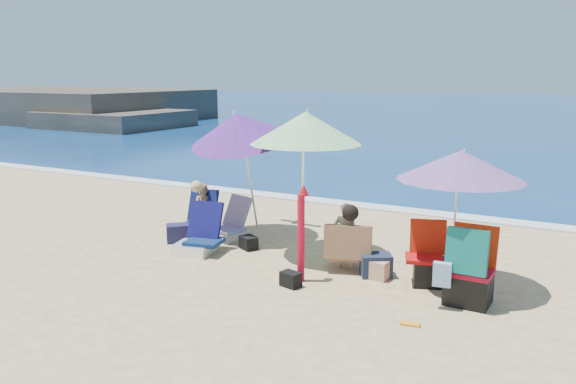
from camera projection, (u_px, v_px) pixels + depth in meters
The scene contains 20 objects.
ground at pixel (273, 282), 8.24m from camera, with size 120.00×120.00×0.00m.
sea at pixel (550, 111), 46.99m from camera, with size 120.00×80.00×0.12m.
foam at pixel (390, 209), 12.63m from camera, with size 120.00×0.50×0.04m.
headland at pixel (63, 110), 37.88m from camera, with size 20.50×11.50×2.60m.
umbrella_turquoise at pixel (461, 165), 7.70m from camera, with size 1.82×1.82×1.94m.
umbrella_striped at pixel (306, 128), 9.09m from camera, with size 2.06×2.06×2.37m.
umbrella_blue at pixel (238, 128), 10.16m from camera, with size 1.77×1.84×2.42m.
furled_umbrella at pixel (301, 229), 8.14m from camera, with size 0.16×0.20×1.40m.
chair_navy at pixel (199, 240), 9.55m from camera, with size 0.81×0.86×0.81m.
chair_rainbow at pixel (228, 228), 10.39m from camera, with size 0.76×0.80×0.75m.
camp_chair_left at pixel (430, 266), 8.12m from camera, with size 0.71×0.67×0.89m.
camp_chair_right at pixel (468, 276), 7.38m from camera, with size 0.67×0.75×1.05m.
person_center at pixel (347, 238), 8.66m from camera, with size 0.81×0.76×1.03m.
person_left at pixel (204, 208), 10.81m from camera, with size 0.70×0.72×1.00m.
bag_navy_a at pixel (178, 233), 10.20m from camera, with size 0.49×0.48×0.31m.
bag_black_a at pixel (248, 243), 9.77m from camera, with size 0.37×0.34×0.22m.
bag_tan at pixel (377, 270), 8.35m from camera, with size 0.34×0.26×0.27m.
bag_navy_b at pixel (376, 265), 8.46m from camera, with size 0.54×0.51×0.33m.
bag_black_b at pixel (291, 279), 8.04m from camera, with size 0.31×0.25×0.21m.
orange_item at pixel (410, 324), 6.82m from camera, with size 0.24×0.13×0.03m.
Camera 1 is at (3.92, -6.77, 2.90)m, focal length 36.12 mm.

